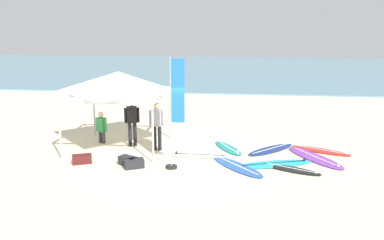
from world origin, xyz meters
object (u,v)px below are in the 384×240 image
(surfboard_black, at_px, (291,169))
(person_black, at_px, (132,120))
(surfboard_cyan, at_px, (274,164))
(canopy_tent, at_px, (118,82))
(gear_bag_near_tent, at_px, (134,164))
(surfboard_teal, at_px, (228,148))
(person_green, at_px, (101,126))
(gear_bag_on_sand, at_px, (82,159))
(surfboard_purple, at_px, (315,158))
(person_grey, at_px, (157,123))
(surfboard_red, at_px, (321,151))
(surfboard_white, at_px, (199,155))
(gear_bag_by_pole, at_px, (128,161))
(banner_flag, at_px, (175,118))
(surfboard_blue, at_px, (237,166))
(surfboard_navy, at_px, (271,149))

(surfboard_black, bearing_deg, person_black, 160.80)
(surfboard_cyan, bearing_deg, canopy_tent, 166.62)
(surfboard_cyan, height_order, gear_bag_near_tent, gear_bag_near_tent)
(surfboard_teal, height_order, person_green, person_green)
(gear_bag_on_sand, bearing_deg, surfboard_purple, 10.71)
(surfboard_teal, bearing_deg, person_grey, -169.75)
(surfboard_red, distance_m, person_green, 8.02)
(canopy_tent, xyz_separation_m, gear_bag_on_sand, (-0.70, -1.87, -2.25))
(person_green, distance_m, gear_bag_on_sand, 2.43)
(surfboard_white, height_order, surfboard_cyan, same)
(surfboard_teal, distance_m, person_green, 4.78)
(surfboard_cyan, height_order, gear_bag_by_pole, gear_bag_by_pole)
(gear_bag_by_pole, bearing_deg, banner_flag, -4.28)
(surfboard_cyan, bearing_deg, banner_flag, -167.37)
(surfboard_red, bearing_deg, surfboard_white, -165.49)
(person_green, bearing_deg, surfboard_blue, -22.92)
(surfboard_blue, xyz_separation_m, surfboard_purple, (2.54, 1.20, -0.00))
(surfboard_black, height_order, surfboard_cyan, same)
(banner_flag, relative_size, gear_bag_on_sand, 5.67)
(surfboard_black, distance_m, surfboard_red, 2.43)
(canopy_tent, height_order, surfboard_purple, canopy_tent)
(person_black, distance_m, banner_flag, 2.96)
(surfboard_teal, relative_size, gear_bag_on_sand, 3.17)
(surfboard_navy, relative_size, gear_bag_by_pole, 3.37)
(surfboard_navy, xyz_separation_m, person_black, (-4.99, -0.10, 0.95))
(surfboard_blue, distance_m, gear_bag_on_sand, 4.92)
(person_grey, distance_m, gear_bag_by_pole, 1.97)
(surfboard_teal, height_order, gear_bag_by_pole, gear_bag_by_pole)
(surfboard_white, bearing_deg, gear_bag_on_sand, -162.23)
(surfboard_teal, xyz_separation_m, surfboard_white, (-0.93, -0.98, -0.00))
(surfboard_purple, bearing_deg, canopy_tent, 176.12)
(canopy_tent, xyz_separation_m, surfboard_cyan, (5.37, -1.28, -2.35))
(surfboard_red, distance_m, person_black, 6.79)
(canopy_tent, bearing_deg, surfboard_black, -16.20)
(surfboard_black, bearing_deg, banner_flag, -175.65)
(canopy_tent, relative_size, surfboard_navy, 1.58)
(surfboard_red, height_order, person_black, person_black)
(canopy_tent, xyz_separation_m, surfboard_purple, (6.75, -0.46, -2.35))
(surfboard_black, bearing_deg, surfboard_cyan, 138.15)
(surfboard_teal, height_order, surfboard_white, same)
(surfboard_cyan, bearing_deg, surfboard_navy, 89.95)
(surfboard_black, bearing_deg, surfboard_blue, 178.63)
(person_green, distance_m, gear_bag_near_tent, 3.27)
(person_black, xyz_separation_m, gear_bag_on_sand, (-1.09, -2.07, -0.85))
(surfboard_white, bearing_deg, surfboard_teal, 46.68)
(surfboard_blue, relative_size, banner_flag, 0.64)
(person_black, bearing_deg, surfboard_navy, 1.18)
(surfboard_white, height_order, gear_bag_by_pole, gear_bag_by_pole)
(surfboard_white, xyz_separation_m, person_black, (-2.54, 0.91, 0.95))
(canopy_tent, relative_size, gear_bag_near_tent, 5.33)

